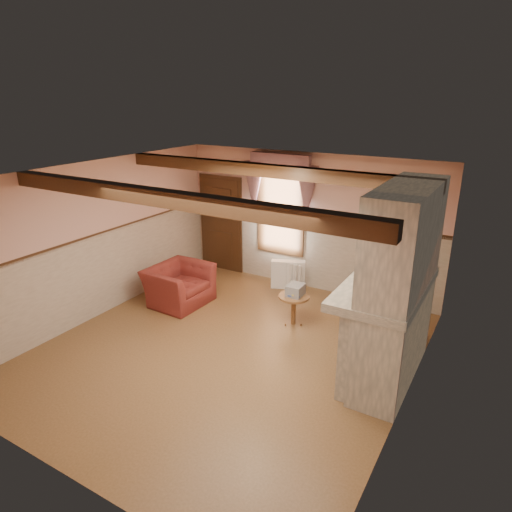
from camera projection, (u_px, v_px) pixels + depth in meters
The scene contains 26 objects.
floor at pixel (227, 350), 7.31m from camera, with size 5.50×6.00×0.01m, color brown.
ceiling at pixel (223, 175), 6.36m from camera, with size 5.50×6.00×0.01m, color silver.
wall_back at pixel (308, 222), 9.27m from camera, with size 5.50×0.02×2.80m, color #DAA597.
wall_front at pixel (52, 366), 4.40m from camera, with size 5.50×0.02×2.80m, color #DAA597.
wall_left at pixel (98, 240), 8.14m from camera, with size 0.02×6.00×2.80m, color #DAA597.
wall_right at pixel (413, 310), 5.53m from camera, with size 0.02×6.00×2.80m, color #DAA597.
wainscot at pixel (226, 308), 7.06m from camera, with size 5.50×6.00×1.50m, color beige, non-canonical shape.
chair_rail at pixel (225, 262), 6.80m from camera, with size 5.50×6.00×0.08m, color black, non-canonical shape.
firebox at pixel (363, 341), 6.69m from camera, with size 0.20×0.95×0.90m, color black.
armchair at pixel (179, 285), 8.82m from camera, with size 1.15×1.00×0.75m, color maroon.
side_table at pixel (293, 310), 8.04m from camera, with size 0.54×0.54×0.55m, color brown.
book_stack at pixel (295, 290), 7.92m from camera, with size 0.26×0.32×0.20m, color #B7AD8C.
radiator at pixel (288, 274), 9.53m from camera, with size 0.70×0.18×0.60m, color white.
bowl at pixel (386, 281), 6.23m from camera, with size 0.36×0.36×0.09m, color brown.
mantel_clock at pixel (401, 259), 6.87m from camera, with size 0.14×0.24×0.20m, color black.
oil_lamp at pixel (395, 264), 6.57m from camera, with size 0.11×0.11×0.28m, color gold.
candle_red at pixel (373, 295), 5.72m from camera, with size 0.06×0.06×0.16m, color #A32614.
jar_yellow at pixel (380, 287), 5.99m from camera, with size 0.06×0.06×0.12m, color gold.
fireplace at pixel (399, 288), 6.17m from camera, with size 0.85×2.00×2.80m, color gray.
mantel at pixel (385, 288), 6.27m from camera, with size 1.05×2.05×0.12m, color gray.
overmantel_mirror at pixel (376, 243), 6.15m from camera, with size 0.06×1.44×1.04m, color silver.
door at pixel (221, 225), 10.34m from camera, with size 1.10×0.10×2.10m, color black.
window at pixel (281, 207), 9.45m from camera, with size 1.06×0.08×2.02m, color white.
window_drapes at pixel (280, 179), 9.17m from camera, with size 1.30×0.14×1.40m, color gray.
ceiling_beam_front at pixel (166, 199), 5.42m from camera, with size 5.50×0.18×0.20m, color black.
ceiling_beam_back at pixel (265, 170), 7.37m from camera, with size 5.50×0.18×0.20m, color black.
Camera 1 is at (3.62, -5.26, 3.90)m, focal length 32.00 mm.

